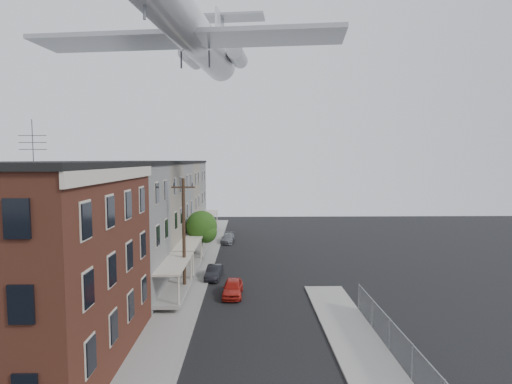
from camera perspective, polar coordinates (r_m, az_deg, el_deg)
sidewalk_left at (r=38.39m, az=-8.59°, el=-11.06°), size 3.00×62.00×0.12m
sidewalk_right at (r=22.19m, az=16.39°, el=-23.33°), size 3.00×26.00×0.12m
curb_left at (r=38.24m, az=-6.39°, el=-11.09°), size 0.15×62.00×0.14m
curb_right at (r=21.83m, az=12.42°, el=-23.72°), size 0.15×26.00×0.14m
corner_building at (r=23.30m, az=-30.75°, el=-9.02°), size 10.31×12.30×12.15m
row_house_a at (r=31.72m, az=-22.19°, el=-5.29°), size 11.98×7.00×10.30m
row_house_b at (r=38.25m, az=-18.44°, el=-3.54°), size 11.98×7.00×10.30m
row_house_c at (r=44.93m, az=-15.80°, el=-2.30°), size 11.98×7.00×10.30m
row_house_d at (r=51.69m, az=-13.85°, el=-1.38°), size 11.98×7.00×10.30m
row_house_e at (r=58.51m, az=-12.35°, el=-0.67°), size 11.98×7.00×10.30m
chainlink_fence at (r=21.41m, az=21.44°, el=-21.75°), size 0.06×18.06×1.90m
utility_pole at (r=31.58m, az=-10.27°, el=-5.90°), size 1.80×0.26×9.00m
street_tree at (r=41.43m, az=-7.63°, el=-5.08°), size 3.22×3.20×5.20m
car_near at (r=31.45m, az=-3.34°, el=-13.50°), size 1.61×3.72×1.25m
car_mid at (r=35.87m, az=-6.00°, el=-11.31°), size 1.48×3.55×1.14m
car_far at (r=50.76m, az=-4.05°, el=-6.59°), size 1.77×3.88×1.10m
airplane at (r=34.15m, az=-8.89°, el=21.40°), size 23.36×26.68×7.68m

